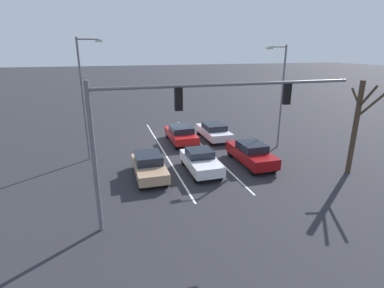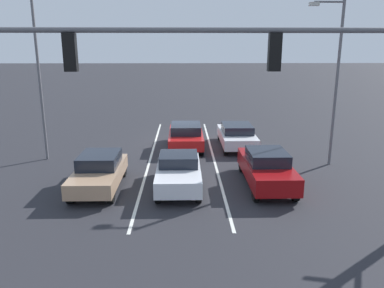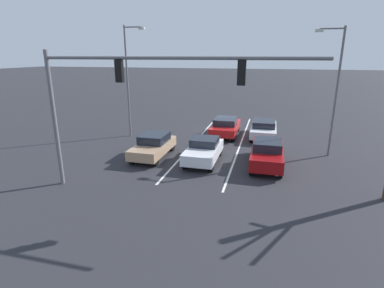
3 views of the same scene
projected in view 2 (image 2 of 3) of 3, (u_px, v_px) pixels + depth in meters
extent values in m
plane|color=#28282D|center=(182.00, 144.00, 23.03)|extent=(240.00, 240.00, 0.00)
cube|color=silver|center=(213.00, 156.00, 20.40)|extent=(0.12, 17.51, 0.01)
cube|color=silver|center=(151.00, 156.00, 20.32)|extent=(0.12, 17.51, 0.01)
cube|color=silver|center=(179.00, 174.00, 15.56)|extent=(1.80, 4.06, 0.64)
cube|color=black|center=(179.00, 159.00, 15.71)|extent=(1.58, 1.60, 0.46)
cube|color=red|center=(193.00, 157.00, 17.46)|extent=(0.24, 0.06, 0.12)
cube|color=red|center=(166.00, 157.00, 17.43)|extent=(0.24, 0.06, 0.12)
cylinder|color=black|center=(198.00, 194.00, 14.26)|extent=(0.22, 0.67, 0.67)
cylinder|color=black|center=(158.00, 194.00, 14.22)|extent=(0.22, 0.67, 0.67)
cylinder|color=black|center=(196.00, 170.00, 17.06)|extent=(0.22, 0.67, 0.67)
cylinder|color=black|center=(162.00, 170.00, 17.02)|extent=(0.22, 0.67, 0.67)
cube|color=maroon|center=(266.00, 170.00, 16.00)|extent=(1.79, 4.67, 0.71)
cube|color=black|center=(267.00, 156.00, 15.79)|extent=(1.58, 1.99, 0.49)
cube|color=red|center=(269.00, 151.00, 18.19)|extent=(0.24, 0.06, 0.12)
cube|color=red|center=(243.00, 151.00, 18.16)|extent=(0.24, 0.06, 0.12)
cylinder|color=black|center=(295.00, 193.00, 14.41)|extent=(0.22, 0.66, 0.66)
cylinder|color=black|center=(256.00, 193.00, 14.37)|extent=(0.22, 0.66, 0.66)
cylinder|color=black|center=(274.00, 165.00, 17.80)|extent=(0.22, 0.66, 0.66)
cylinder|color=black|center=(242.00, 165.00, 17.77)|extent=(0.22, 0.66, 0.66)
cube|color=tan|center=(99.00, 175.00, 15.60)|extent=(1.79, 4.19, 0.60)
cube|color=black|center=(100.00, 160.00, 15.73)|extent=(1.58, 2.00, 0.53)
cube|color=red|center=(122.00, 157.00, 17.56)|extent=(0.24, 0.06, 0.12)
cube|color=red|center=(95.00, 157.00, 17.53)|extent=(0.24, 0.06, 0.12)
cylinder|color=black|center=(111.00, 195.00, 14.20)|extent=(0.22, 0.62, 0.62)
cylinder|color=black|center=(70.00, 196.00, 14.17)|extent=(0.22, 0.62, 0.62)
cylinder|color=black|center=(123.00, 170.00, 17.17)|extent=(0.22, 0.62, 0.62)
cylinder|color=black|center=(90.00, 170.00, 17.14)|extent=(0.22, 0.62, 0.62)
cube|color=red|center=(186.00, 137.00, 21.96)|extent=(1.94, 4.47, 0.60)
cube|color=black|center=(186.00, 128.00, 21.75)|extent=(1.71, 2.20, 0.49)
cube|color=red|center=(196.00, 127.00, 24.06)|extent=(0.24, 0.06, 0.12)
cube|color=red|center=(175.00, 127.00, 24.03)|extent=(0.24, 0.06, 0.12)
cylinder|color=black|center=(201.00, 149.00, 20.46)|extent=(0.22, 0.68, 0.68)
cylinder|color=black|center=(171.00, 150.00, 20.42)|extent=(0.22, 0.68, 0.68)
cylinder|color=black|center=(199.00, 136.00, 23.64)|extent=(0.22, 0.68, 0.68)
cylinder|color=black|center=(172.00, 136.00, 23.60)|extent=(0.22, 0.68, 0.68)
cube|color=silver|center=(237.00, 137.00, 22.19)|extent=(1.91, 4.53, 0.60)
cube|color=black|center=(237.00, 128.00, 21.96)|extent=(1.68, 2.17, 0.46)
cube|color=red|center=(242.00, 126.00, 24.32)|extent=(0.24, 0.06, 0.12)
cube|color=red|center=(222.00, 127.00, 24.29)|extent=(0.24, 0.06, 0.12)
cylinder|color=black|center=(256.00, 149.00, 20.64)|extent=(0.22, 0.63, 0.63)
cylinder|color=black|center=(226.00, 149.00, 20.60)|extent=(0.22, 0.63, 0.63)
cylinder|color=black|center=(246.00, 135.00, 23.93)|extent=(0.22, 0.63, 0.63)
cylinder|color=black|center=(220.00, 135.00, 23.89)|extent=(0.22, 0.63, 0.63)
cylinder|color=slate|center=(165.00, 30.00, 9.36)|extent=(12.00, 0.14, 0.14)
cube|color=black|center=(275.00, 52.00, 9.56)|extent=(0.32, 0.22, 0.95)
sphere|color=red|center=(274.00, 41.00, 9.65)|extent=(0.20, 0.20, 0.20)
sphere|color=#4C420C|center=(273.00, 52.00, 9.72)|extent=(0.20, 0.20, 0.20)
sphere|color=#0A3814|center=(273.00, 64.00, 9.79)|extent=(0.20, 0.20, 0.20)
cube|color=black|center=(70.00, 52.00, 9.45)|extent=(0.32, 0.22, 0.95)
sphere|color=red|center=(71.00, 41.00, 9.53)|extent=(0.20, 0.20, 0.20)
sphere|color=#4C420C|center=(72.00, 52.00, 9.60)|extent=(0.20, 0.20, 0.20)
sphere|color=#0A3814|center=(73.00, 64.00, 9.67)|extent=(0.20, 0.20, 0.20)
cylinder|color=slate|center=(40.00, 79.00, 18.83)|extent=(0.14, 0.14, 8.38)
cylinder|color=slate|center=(336.00, 86.00, 17.99)|extent=(0.14, 0.14, 7.92)
cylinder|color=slate|center=(329.00, 2.00, 17.02)|extent=(1.39, 0.09, 0.09)
cube|color=beige|center=(314.00, 4.00, 17.03)|extent=(0.44, 0.24, 0.16)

